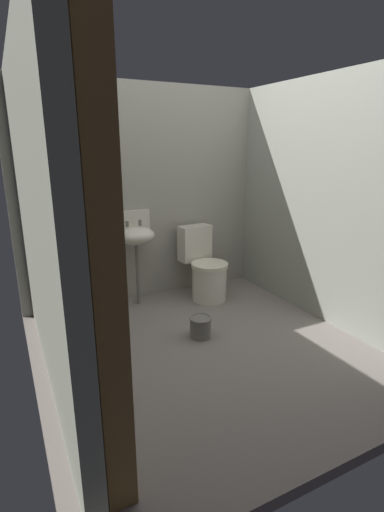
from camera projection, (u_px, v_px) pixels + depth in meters
ground_plane at (208, 346)px, 3.31m from camera, size 2.82×2.94×0.08m
wall_back at (150, 195)px, 4.11m from camera, size 2.82×0.10×2.26m
wall_left at (38, 227)px, 2.51m from camera, size 0.10×2.74×2.26m
wall_right at (320, 202)px, 3.61m from camera, size 0.10×2.74×2.26m
wooden_door_post at (105, 279)px, 1.53m from camera, size 0.14×0.14×2.26m
toilet_near_wall at (205, 270)px, 4.19m from camera, size 0.43×0.62×0.78m
sink at (135, 235)px, 3.92m from camera, size 0.42×0.35×0.99m
bucket at (201, 327)px, 3.37m from camera, size 0.20×0.20×0.19m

